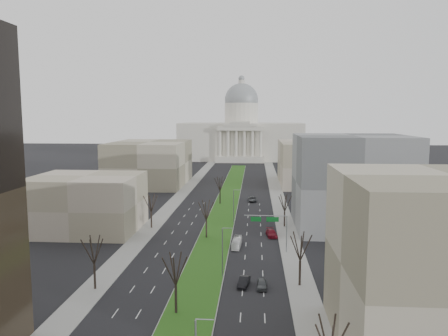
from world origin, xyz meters
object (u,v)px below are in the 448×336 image
at_px(car_grey_near, 262,284).
at_px(car_grey_far, 252,199).
at_px(car_red, 272,233).
at_px(car_black, 244,282).
at_px(box_van, 237,243).

bearing_deg(car_grey_near, car_grey_far, 92.98).
bearing_deg(car_grey_far, car_red, -85.84).
distance_m(car_black, car_grey_far, 73.96).
relative_size(car_red, car_grey_far, 0.99).
relative_size(car_black, car_grey_far, 0.81).
bearing_deg(car_black, car_grey_far, 97.89).
distance_m(car_red, car_grey_far, 43.06).
distance_m(car_red, box_van, 12.18).
relative_size(car_grey_near, car_black, 0.92).
relative_size(car_grey_far, box_van, 0.78).
bearing_deg(car_black, box_van, 104.21).
xyz_separation_m(car_grey_near, car_red, (2.75, 31.95, 0.09)).
height_order(car_grey_far, box_van, box_van).
distance_m(car_grey_near, car_grey_far, 74.75).
bearing_deg(car_black, car_red, 87.98).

